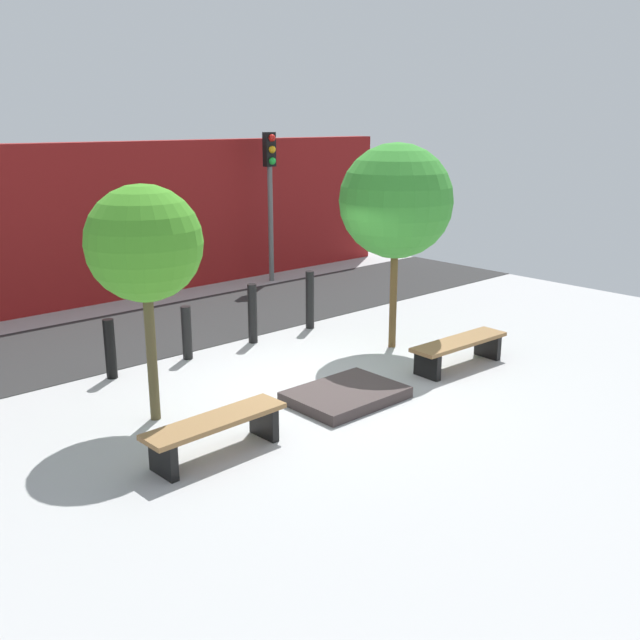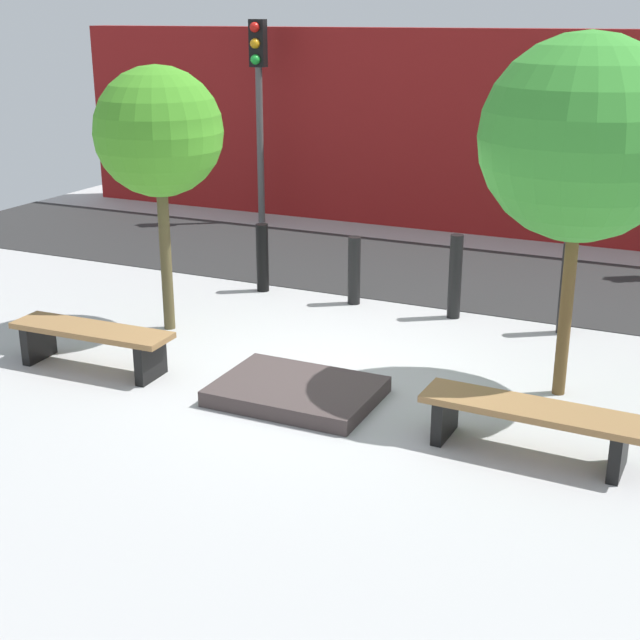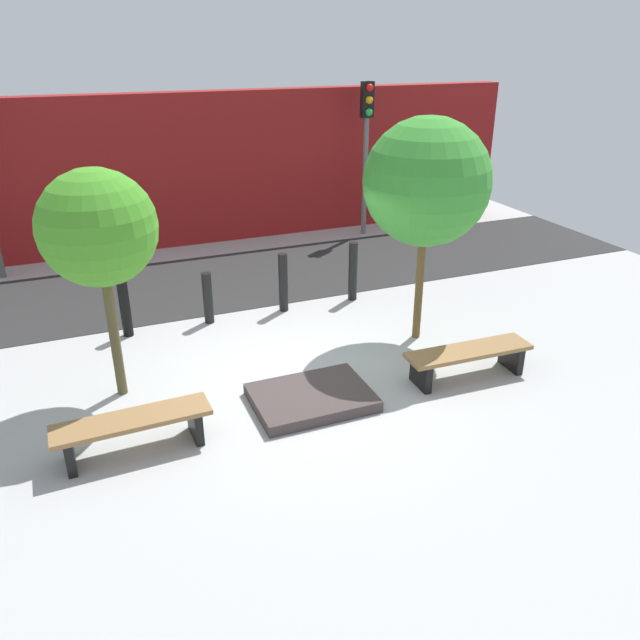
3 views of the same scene
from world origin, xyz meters
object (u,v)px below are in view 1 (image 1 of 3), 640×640
object	(u,v)px
bollard_left	(187,333)
traffic_light_mid_west	(270,180)
bollard_right	(310,300)
planter_bed	(346,395)
tree_behind_right_bench	(396,201)
bollard_far_left	(110,349)
bollard_center	(252,314)
tree_behind_left_bench	(144,245)
bench_right	(459,347)
bench_left	(216,429)

from	to	relation	value
bollard_left	traffic_light_mid_west	size ratio (longest dim) A/B	0.25
bollard_left	bollard_right	world-z (taller)	bollard_right
planter_bed	tree_behind_right_bench	xyz separation A→B (m)	(2.30, 1.22, 2.42)
bollard_far_left	bollard_center	world-z (taller)	bollard_center
tree_behind_left_bench	bollard_far_left	world-z (taller)	tree_behind_left_bench
bench_right	traffic_light_mid_west	bearing A→B (deg)	77.78
planter_bed	bollard_right	bearing A→B (deg)	56.50
bollard_far_left	planter_bed	bearing A→B (deg)	-56.50
bollard_far_left	bollard_right	world-z (taller)	bollard_right
traffic_light_mid_west	planter_bed	bearing A→B (deg)	-120.94
bench_right	tree_behind_left_bench	xyz separation A→B (m)	(-4.60, 1.42, 1.99)
bench_right	tree_behind_right_bench	xyz separation A→B (m)	(-0.00, 1.42, 2.17)
bench_right	bollard_center	size ratio (longest dim) A/B	1.77
bench_right	bollard_far_left	xyz separation A→B (m)	(-4.31, 3.23, 0.14)
bollard_center	traffic_light_mid_west	distance (m)	5.35
bollard_right	traffic_light_mid_west	world-z (taller)	traffic_light_mid_west
planter_bed	bollard_center	distance (m)	3.14
bollard_center	bollard_right	world-z (taller)	bollard_right
bench_right	planter_bed	bearing A→B (deg)	176.86
bench_left	traffic_light_mid_west	distance (m)	9.61
traffic_light_mid_west	bollard_right	bearing A→B (deg)	-118.73
tree_behind_right_bench	traffic_light_mid_west	distance (m)	5.77
bench_left	bollard_far_left	bearing A→B (deg)	83.03
tree_behind_right_bench	traffic_light_mid_west	xyz separation A→B (m)	(1.73, 5.51, -0.07)
bench_right	planter_bed	distance (m)	2.32
bench_right	bollard_left	bearing A→B (deg)	134.38
bench_left	traffic_light_mid_west	xyz separation A→B (m)	(6.33, 6.93, 2.10)
bench_right	planter_bed	size ratio (longest dim) A/B	1.20
tree_behind_right_bench	bollard_center	world-z (taller)	tree_behind_right_bench
tree_behind_right_bench	bench_left	bearing A→B (deg)	-162.86
bench_left	traffic_light_mid_west	world-z (taller)	traffic_light_mid_west
bollard_center	bollard_left	bearing A→B (deg)	180.00
bollard_right	tree_behind_left_bench	bearing A→B (deg)	-157.14
tree_behind_right_bench	traffic_light_mid_west	bearing A→B (deg)	72.54
tree_behind_left_bench	tree_behind_right_bench	world-z (taller)	tree_behind_right_bench
bench_left	bollard_center	world-z (taller)	bollard_center
bollard_left	bollard_center	size ratio (longest dim) A/B	0.85
bollard_right	bench_right	bearing A→B (deg)	-84.86
bollard_far_left	bollard_right	xyz separation A→B (m)	(4.02, 0.00, 0.08)
tree_behind_left_bench	bollard_center	size ratio (longest dim) A/B	2.91
bollard_far_left	bollard_center	distance (m)	2.68
planter_bed	tree_behind_right_bench	world-z (taller)	tree_behind_right_bench
bollard_left	tree_behind_left_bench	bearing A→B (deg)	-131.90
bench_right	bollard_right	size ratio (longest dim) A/B	1.71
bollard_far_left	bollard_left	distance (m)	1.34
bench_right	tree_behind_left_bench	distance (m)	5.20
bench_left	bollard_right	world-z (taller)	bollard_right
bollard_far_left	bollard_left	xyz separation A→B (m)	(1.34, 0.00, -0.02)
tree_behind_left_bench	traffic_light_mid_west	world-z (taller)	traffic_light_mid_west
bench_right	bollard_right	world-z (taller)	bollard_right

